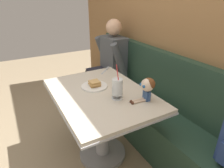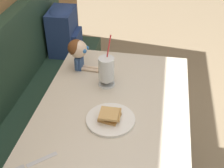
{
  "view_description": "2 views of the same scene",
  "coord_description": "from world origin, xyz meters",
  "px_view_note": "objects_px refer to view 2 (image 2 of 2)",
  "views": [
    {
      "loc": [
        1.45,
        -0.51,
        1.57
      ],
      "look_at": [
        0.09,
        0.24,
        0.85
      ],
      "focal_mm": 31.68,
      "sensor_mm": 36.0,
      "label": 1
    },
    {
      "loc": [
        -1.27,
        -0.03,
        1.8
      ],
      "look_at": [
        0.11,
        0.21,
        0.79
      ],
      "focal_mm": 49.32,
      "sensor_mm": 36.0,
      "label": 2
    }
  ],
  "objects_px": {
    "backpack": "(63,29)",
    "butter_knife": "(22,168)",
    "toast_plate": "(110,118)",
    "seated_doll": "(78,51)",
    "milkshake_glass": "(106,70)"
  },
  "relations": [
    {
      "from": "backpack",
      "to": "butter_knife",
      "type": "bearing_deg",
      "value": -169.04
    },
    {
      "from": "toast_plate",
      "to": "seated_doll",
      "type": "bearing_deg",
      "value": 32.1
    },
    {
      "from": "toast_plate",
      "to": "butter_knife",
      "type": "relative_size",
      "value": 1.34
    },
    {
      "from": "toast_plate",
      "to": "seated_doll",
      "type": "height_order",
      "value": "seated_doll"
    },
    {
      "from": "seated_doll",
      "to": "backpack",
      "type": "xyz_separation_m",
      "value": [
        0.68,
        0.33,
        -0.21
      ]
    },
    {
      "from": "toast_plate",
      "to": "backpack",
      "type": "xyz_separation_m",
      "value": [
        1.13,
        0.61,
        -0.1
      ]
    },
    {
      "from": "backpack",
      "to": "milkshake_glass",
      "type": "bearing_deg",
      "value": -147.37
    },
    {
      "from": "seated_doll",
      "to": "backpack",
      "type": "distance_m",
      "value": 0.79
    },
    {
      "from": "toast_plate",
      "to": "milkshake_glass",
      "type": "relative_size",
      "value": 0.79
    },
    {
      "from": "toast_plate",
      "to": "butter_knife",
      "type": "xyz_separation_m",
      "value": [
        -0.36,
        0.32,
        -0.01
      ]
    },
    {
      "from": "toast_plate",
      "to": "backpack",
      "type": "relative_size",
      "value": 0.62
    },
    {
      "from": "milkshake_glass",
      "to": "seated_doll",
      "type": "height_order",
      "value": "milkshake_glass"
    },
    {
      "from": "butter_knife",
      "to": "seated_doll",
      "type": "height_order",
      "value": "seated_doll"
    },
    {
      "from": "toast_plate",
      "to": "seated_doll",
      "type": "distance_m",
      "value": 0.54
    },
    {
      "from": "seated_doll",
      "to": "backpack",
      "type": "relative_size",
      "value": 0.55
    }
  ]
}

